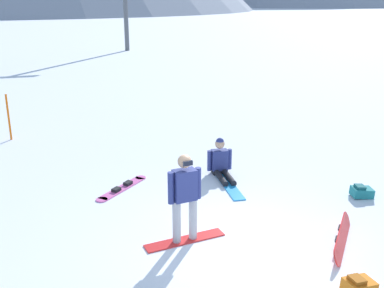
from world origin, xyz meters
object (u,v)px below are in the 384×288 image
loose_snowboard_far_spare (122,188)px  backpack_teal (362,192)px  snowboarder_midground (222,164)px  snowboarder_foreground (185,197)px  trail_marker_pole (9,117)px  loose_snowboard_near_left (342,237)px  backpack_orange (359,286)px

loose_snowboard_far_spare → backpack_teal: backpack_teal is taller
loose_snowboard_far_spare → backpack_teal: (5.03, -1.94, 0.10)m
snowboarder_midground → backpack_teal: size_ratio=3.33×
snowboarder_foreground → trail_marker_pole: size_ratio=1.16×
snowboarder_foreground → backpack_teal: 4.39m
loose_snowboard_near_left → snowboarder_foreground: bearing=161.6°
loose_snowboard_far_spare → snowboarder_midground: bearing=2.4°
snowboarder_midground → trail_marker_pole: (-5.26, 4.65, 0.40)m
backpack_orange → backpack_teal: (2.18, 2.95, -0.00)m
loose_snowboard_far_spare → backpack_teal: size_ratio=2.54×
snowboarder_midground → loose_snowboard_near_left: (0.97, -3.67, -0.17)m
backpack_teal → trail_marker_pole: trail_marker_pole is taller
snowboarder_midground → backpack_orange: size_ratio=3.40×
backpack_orange → backpack_teal: backpack_orange is taller
loose_snowboard_far_spare → trail_marker_pole: bearing=120.4°
snowboarder_midground → backpack_teal: (2.56, -2.04, -0.19)m
backpack_teal → backpack_orange: bearing=-126.4°
snowboarder_foreground → snowboarder_midground: 3.31m
loose_snowboard_far_spare → backpack_teal: 5.39m
snowboarder_foreground → loose_snowboard_far_spare: snowboarder_foreground is taller
snowboarder_foreground → loose_snowboard_far_spare: size_ratio=1.19×
loose_snowboard_far_spare → backpack_orange: (2.86, -4.88, 0.10)m
backpack_orange → snowboarder_midground: bearing=94.5°
snowboarder_midground → backpack_orange: snowboarder_midground is taller
snowboarder_foreground → loose_snowboard_near_left: size_ratio=1.14×
loose_snowboard_far_spare → trail_marker_pole: trail_marker_pole is taller
snowboarder_midground → snowboarder_foreground: bearing=-121.4°
loose_snowboard_near_left → backpack_orange: (-0.58, -1.32, -0.02)m
loose_snowboard_near_left → trail_marker_pole: (-6.23, 8.32, 0.57)m
snowboarder_midground → backpack_teal: bearing=-38.5°
snowboarder_foreground → backpack_teal: size_ratio=3.03×
loose_snowboard_far_spare → trail_marker_pole: 5.55m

